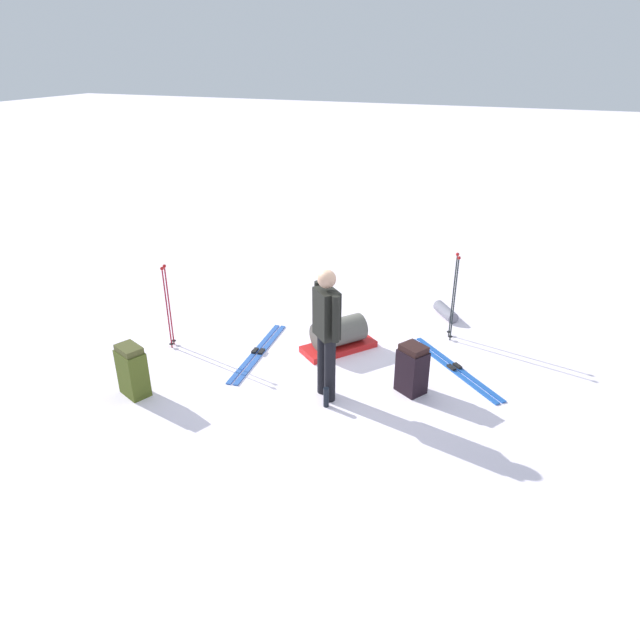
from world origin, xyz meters
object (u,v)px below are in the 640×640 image
sleeping_mat_rolled (446,312)px  thermos_bottle (326,397)px  ski_pair_far (258,352)px  ski_poles_planted_far (168,303)px  gear_sled (339,336)px  skier_standing (327,328)px  ski_pair_near (454,368)px  backpack_bright (412,369)px  backpack_large_dark (132,371)px  ski_poles_planted_near (454,293)px

sleeping_mat_rolled → thermos_bottle: bearing=-15.9°
ski_pair_far → thermos_bottle: 1.66m
ski_poles_planted_far → thermos_bottle: ski_poles_planted_far is taller
ski_pair_far → gear_sled: 1.19m
skier_standing → ski_pair_near: (-1.27, 1.40, -0.94)m
ski_pair_near → ski_pair_far: bearing=-77.5°
skier_standing → gear_sled: size_ratio=1.51×
sleeping_mat_rolled → backpack_bright: bearing=-0.1°
ski_pair_far → backpack_bright: size_ratio=2.75×
backpack_bright → ski_pair_near: bearing=151.0°
skier_standing → gear_sled: skier_standing is taller
skier_standing → ski_pair_near: skier_standing is taller
skier_standing → sleeping_mat_rolled: (-2.91, 0.97, -0.86)m
ski_pair_near → thermos_bottle: size_ratio=5.74×
backpack_large_dark → backpack_bright: 3.52m
backpack_large_dark → backpack_bright: bearing=112.7°
backpack_bright → ski_poles_planted_near: 1.75m
ski_poles_planted_far → sleeping_mat_rolled: (-2.51, 3.57, -0.61)m
ski_pair_near → gear_sled: 1.69m
ski_pair_near → ski_poles_planted_near: ski_poles_planted_near is taller
ski_poles_planted_far → ski_poles_planted_near: bearing=115.3°
ski_poles_planted_near → sleeping_mat_rolled: bearing=-164.9°
gear_sled → ski_pair_far: bearing=-62.7°
ski_pair_far → thermos_bottle: bearing=57.5°
backpack_bright → ski_poles_planted_near: ski_poles_planted_near is taller
backpack_bright → backpack_large_dark: bearing=-67.3°
ski_poles_planted_near → gear_sled: bearing=-56.0°
backpack_large_dark → ski_poles_planted_far: size_ratio=0.54×
backpack_large_dark → thermos_bottle: 2.45m
thermos_bottle → gear_sled: bearing=-165.9°
ski_pair_far → backpack_large_dark: size_ratio=2.65×
skier_standing → ski_poles_planted_near: size_ratio=1.27×
backpack_bright → thermos_bottle: (0.72, -0.88, -0.19)m
ski_poles_planted_near → gear_sled: ski_poles_planted_near is taller
ski_pair_far → gear_sled: (-0.54, 1.04, 0.21)m
backpack_large_dark → ski_pair_near: bearing=120.1°
ski_pair_near → ski_poles_planted_far: (0.87, -3.99, 0.69)m
ski_pair_far → gear_sled: gear_sled is taller
backpack_bright → sleeping_mat_rolled: backpack_bright is taller
ski_poles_planted_near → sleeping_mat_rolled: 0.99m
ski_pair_near → backpack_large_dark: bearing=-59.9°
gear_sled → sleeping_mat_rolled: 2.11m
ski_pair_near → ski_poles_planted_near: 1.19m
backpack_bright → sleeping_mat_rolled: bearing=179.9°
skier_standing → thermos_bottle: skier_standing is taller
backpack_large_dark → ski_poles_planted_near: bearing=131.4°
skier_standing → ski_pair_near: 2.11m
ski_poles_planted_far → sleeping_mat_rolled: ski_poles_planted_far is taller
ski_poles_planted_near → ski_poles_planted_far: (1.78, -3.76, -0.04)m
ski_pair_near → backpack_large_dark: 4.26m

